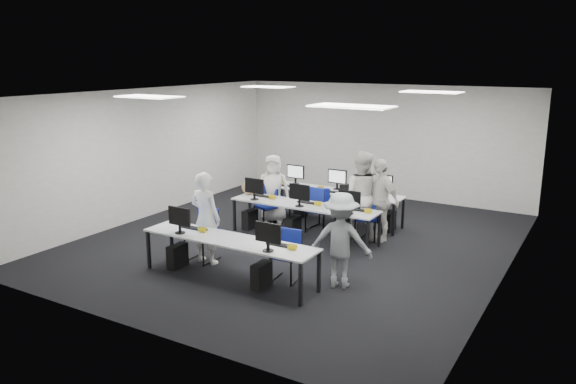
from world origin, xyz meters
The scene contains 23 objects.
room centered at (0.00, 0.00, 1.50)m, with size 9.00×9.02×3.00m.
ceiling_panels centered at (0.00, 0.00, 2.98)m, with size 5.20×4.60×0.02m.
desk_front centered at (0.00, -2.40, 0.68)m, with size 3.20×0.70×0.73m.
desk_mid centered at (0.00, 0.20, 0.68)m, with size 3.20×0.70×0.73m.
desk_back centered at (0.00, 1.60, 0.68)m, with size 3.20×0.70×0.73m.
equipment_front centered at (-0.19, -2.42, 0.36)m, with size 2.51×0.41×1.19m.
equipment_mid centered at (-0.19, 0.18, 0.36)m, with size 2.91×0.41×1.19m.
equipment_back centered at (0.19, 1.62, 0.36)m, with size 2.91×0.41×1.19m.
chair_0 centered at (-0.99, -1.88, 0.31)m, with size 0.48×0.52×0.97m.
chair_1 centered at (0.84, -1.92, 0.27)m, with size 0.46×0.49×0.86m.
chair_2 centered at (-1.21, 0.66, 0.26)m, with size 0.53×0.55×0.82m.
chair_3 centered at (-0.01, 0.84, 0.29)m, with size 0.53×0.56×0.91m.
chair_4 centered at (1.13, 0.80, 0.28)m, with size 0.58×0.60×0.90m.
chair_5 centered at (-1.24, 1.11, 0.30)m, with size 0.62×0.64×0.95m.
chair_6 centered at (0.01, 0.98, 0.30)m, with size 0.53×0.57×0.97m.
chair_7 centered at (1.21, 0.95, 0.26)m, with size 0.42×0.46×0.84m.
handbag centered at (-1.45, 0.35, 0.89)m, with size 0.38×0.24×0.31m, color #A18153.
student_0 centered at (-0.85, -1.94, 0.85)m, with size 0.62×0.41×1.70m, color white.
student_1 centered at (1.00, 0.83, 0.92)m, with size 0.89×0.69×1.83m, color white.
student_2 centered at (-1.17, 0.88, 0.78)m, with size 0.76×0.50×1.56m, color white.
student_3 centered at (1.37, 0.89, 0.85)m, with size 1.00×0.42×1.70m, color white.
photographer centered at (1.74, -1.70, 0.79)m, with size 1.03×0.59×1.59m, color gray.
dslr_camera centered at (1.70, -1.53, 1.64)m, with size 0.14×0.18×0.10m, color black.
Camera 1 is at (5.39, -9.59, 3.68)m, focal length 35.00 mm.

